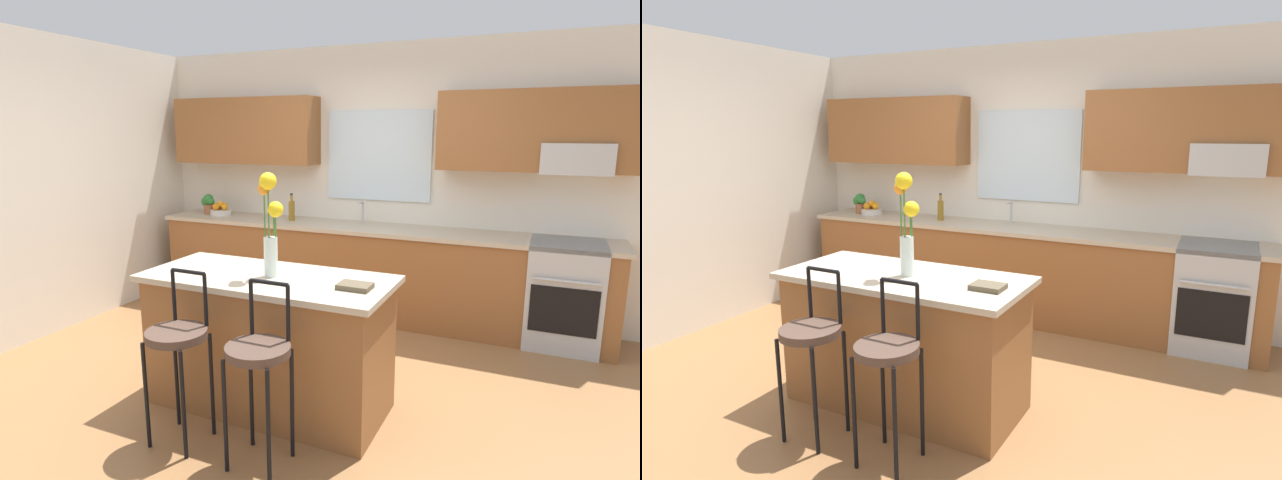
# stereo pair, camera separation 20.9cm
# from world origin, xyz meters

# --- Properties ---
(ground_plane) EXTENTS (14.00, 14.00, 0.00)m
(ground_plane) POSITION_xyz_m (0.00, 0.00, 0.00)
(ground_plane) COLOR olive
(wall_left) EXTENTS (0.12, 4.60, 2.70)m
(wall_left) POSITION_xyz_m (-2.56, 0.30, 1.35)
(wall_left) COLOR silver
(wall_left) RESTS_ON ground
(back_wall_assembly) EXTENTS (5.60, 0.50, 2.70)m
(back_wall_assembly) POSITION_xyz_m (0.04, 1.99, 1.50)
(back_wall_assembly) COLOR silver
(back_wall_assembly) RESTS_ON ground
(counter_run) EXTENTS (4.56, 0.64, 0.92)m
(counter_run) POSITION_xyz_m (-0.00, 1.70, 0.47)
(counter_run) COLOR brown
(counter_run) RESTS_ON ground
(sink_faucet) EXTENTS (0.02, 0.13, 0.23)m
(sink_faucet) POSITION_xyz_m (-0.11, 1.84, 1.06)
(sink_faucet) COLOR #B7BABC
(sink_faucet) RESTS_ON counter_run
(oven_range) EXTENTS (0.60, 0.64, 0.92)m
(oven_range) POSITION_xyz_m (1.81, 1.68, 0.46)
(oven_range) COLOR #B7BABC
(oven_range) RESTS_ON ground
(kitchen_island) EXTENTS (1.65, 0.75, 0.92)m
(kitchen_island) POSITION_xyz_m (-0.01, -0.28, 0.46)
(kitchen_island) COLOR brown
(kitchen_island) RESTS_ON ground
(bar_stool_near) EXTENTS (0.36, 0.36, 1.04)m
(bar_stool_near) POSITION_xyz_m (-0.29, -0.87, 0.64)
(bar_stool_near) COLOR black
(bar_stool_near) RESTS_ON ground
(bar_stool_middle) EXTENTS (0.36, 0.36, 1.04)m
(bar_stool_middle) POSITION_xyz_m (0.26, -0.87, 0.64)
(bar_stool_middle) COLOR black
(bar_stool_middle) RESTS_ON ground
(flower_vase) EXTENTS (0.17, 0.16, 0.68)m
(flower_vase) POSITION_xyz_m (0.02, -0.28, 1.29)
(flower_vase) COLOR silver
(flower_vase) RESTS_ON kitchen_island
(cookbook) EXTENTS (0.20, 0.15, 0.03)m
(cookbook) POSITION_xyz_m (0.61, -0.32, 0.94)
(cookbook) COLOR brown
(cookbook) RESTS_ON kitchen_island
(fruit_bowl_oranges) EXTENTS (0.24, 0.24, 0.16)m
(fruit_bowl_oranges) POSITION_xyz_m (-1.75, 1.70, 0.98)
(fruit_bowl_oranges) COLOR silver
(fruit_bowl_oranges) RESTS_ON counter_run
(bottle_olive_oil) EXTENTS (0.06, 0.06, 0.29)m
(bottle_olive_oil) POSITION_xyz_m (-0.85, 1.70, 1.03)
(bottle_olive_oil) COLOR olive
(bottle_olive_oil) RESTS_ON counter_run
(potted_plant_small) EXTENTS (0.18, 0.13, 0.23)m
(potted_plant_small) POSITION_xyz_m (-1.92, 1.70, 1.05)
(potted_plant_small) COLOR #9E5B3D
(potted_plant_small) RESTS_ON counter_run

